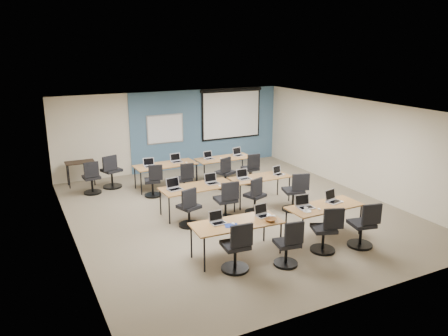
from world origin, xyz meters
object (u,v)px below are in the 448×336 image
task_chair_11 (251,171)px  task_chair_0 (237,251)px  training_table_mid_right (260,179)px  training_table_front_right (324,208)px  task_chair_1 (288,247)px  laptop_6 (244,176)px  task_chair_3 (363,229)px  laptop_0 (217,220)px  projector_screen (231,111)px  training_table_back_right (224,159)px  laptop_10 (209,157)px  task_chair_6 (255,199)px  laptop_11 (238,154)px  training_table_back_left (166,166)px  spare_chair_b (92,180)px  laptop_3 (333,199)px  laptop_5 (212,181)px  task_chair_5 (227,204)px  laptop_4 (174,187)px  task_chair_2 (326,233)px  task_chair_4 (189,211)px  laptop_1 (263,213)px  laptop_8 (150,165)px  training_table_mid_left (198,188)px  training_table_front_left (237,224)px  whiteboard (165,129)px  task_chair_9 (185,181)px  task_chair_10 (225,176)px  laptop_7 (278,172)px  task_chair_7 (295,195)px  task_chair_8 (153,183)px  utility_table (80,165)px  laptop_2 (304,204)px  laptop_9 (176,160)px

task_chair_11 → task_chair_0: bearing=-121.1°
training_table_mid_right → training_table_front_right: bearing=-87.3°
task_chair_1 → laptop_6: bearing=84.5°
task_chair_0 → laptop_6: 3.65m
task_chair_3 → task_chair_11: 4.88m
laptop_0 → projector_screen: bearing=58.8°
training_table_back_right → laptop_10: 0.51m
task_chair_6 → laptop_11: (1.13, 3.02, 0.39)m
training_table_back_left → spare_chair_b: (-2.11, 0.41, -0.28)m
laptop_3 → task_chair_11: bearing=75.5°
laptop_5 → task_chair_5: size_ratio=0.33×
laptop_4 → training_table_back_left: bearing=66.6°
task_chair_2 → task_chair_4: 3.22m
laptop_1 → laptop_8: bearing=98.8°
training_table_mid_left → laptop_4: (-0.61, 0.05, 0.11)m
training_table_front_left → task_chair_11: 4.83m
task_chair_3 → whiteboard: bearing=115.1°
training_table_front_right → task_chair_9: bearing=112.0°
laptop_0 → laptop_10: size_ratio=1.02×
task_chair_3 → task_chair_11: bearing=101.0°
training_table_front_left → laptop_5: (0.64, 2.56, 0.11)m
laptop_3 → task_chair_10: task_chair_10 is taller
task_chair_3 → task_chair_5: size_ratio=0.99×
whiteboard → laptop_7: 4.59m
training_table_mid_left → laptop_0: size_ratio=6.17×
task_chair_2 → laptop_11: task_chair_2 is taller
training_table_mid_left → task_chair_9: task_chair_9 is taller
whiteboard → task_chair_11: 3.36m
projector_screen → task_chair_7: projector_screen is taller
training_table_mid_right → task_chair_11: task_chair_11 is taller
laptop_0 → laptop_10: laptop_0 is taller
laptop_8 → task_chair_3: bearing=-58.1°
task_chair_8 → whiteboard: bearing=77.5°
laptop_4 → laptop_6: 1.97m
utility_table → task_chair_6: bearing=-50.3°
laptop_6 → utility_table: size_ratio=0.39×
laptop_7 → task_chair_11: task_chair_11 is taller
task_chair_2 → laptop_6: 3.25m
laptop_2 → task_chair_3: bearing=-41.3°
training_table_front_right → laptop_9: size_ratio=5.25×
laptop_2 → laptop_9: (-1.17, 4.90, -0.00)m
task_chair_11 → laptop_11: bearing=93.1°
training_table_front_left → laptop_5: 2.64m
laptop_11 → utility_table: size_ratio=0.39×
laptop_5 → task_chair_8: size_ratio=0.35×
task_chair_2 → laptop_8: (-2.06, 5.51, 0.38)m
task_chair_4 → laptop_8: size_ratio=3.03×
whiteboard → task_chair_8: whiteboard is taller
laptop_2 → task_chair_11: laptop_2 is taller
training_table_mid_left → spare_chair_b: spare_chair_b is taller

